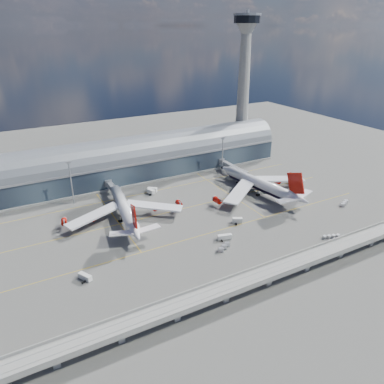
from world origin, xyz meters
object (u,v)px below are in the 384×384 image
service_truck_0 (85,277)px  service_truck_2 (225,237)px  control_tower (243,87)px  airliner_right (260,184)px  service_truck_5 (152,190)px  service_truck_3 (298,184)px  cargo_train_0 (224,247)px  floodlight_mast_right (222,155)px  service_truck_1 (237,220)px  floodlight_mast_left (71,182)px  cargo_train_1 (331,237)px  service_truck_4 (151,192)px  cargo_train_2 (344,203)px  airliner_left (125,210)px

service_truck_0 → service_truck_2: bearing=-29.3°
control_tower → airliner_right: control_tower is taller
control_tower → service_truck_5: (-89.27, -33.54, -50.20)m
airliner_right → service_truck_2: airliner_right is taller
service_truck_3 → cargo_train_0: bearing=-152.6°
floodlight_mast_right → service_truck_1: floodlight_mast_right is taller
floodlight_mast_left → cargo_train_1: (99.25, -96.99, -12.85)m
control_tower → cargo_train_1: bearing=-106.0°
cargo_train_1 → floodlight_mast_right: bearing=-19.5°
service_truck_1 → service_truck_2: 17.85m
airliner_right → service_truck_1: 41.78m
service_truck_4 → floodlight_mast_right: bearing=-9.5°
service_truck_1 → floodlight_mast_right: bearing=3.1°
service_truck_1 → cargo_train_2: (65.69, -11.54, -0.53)m
control_tower → floodlight_mast_left: (-135.00, -28.00, -38.00)m
service_truck_2 → cargo_train_1: 51.06m
floodlight_mast_left → service_truck_4: bearing=-10.3°
service_truck_1 → cargo_train_0: (-19.44, -17.15, -0.51)m
cargo_train_0 → cargo_train_1: cargo_train_0 is taller
cargo_train_1 → airliner_right: bearing=-21.8°
service_truck_5 → cargo_train_2: size_ratio=0.73×
service_truck_0 → floodlight_mast_left: bearing=52.2°
service_truck_1 → service_truck_4: service_truck_4 is taller
service_truck_2 → service_truck_4: (-10.04, 65.45, 0.19)m
control_tower → service_truck_2: (-81.05, -101.44, -50.35)m
floodlight_mast_left → service_truck_0: size_ratio=4.05×
service_truck_0 → service_truck_4: (55.89, 64.50, 0.16)m
service_truck_1 → cargo_train_0: 25.92m
cargo_train_1 → service_truck_0: bearing=58.5°
airliner_left → cargo_train_0: (29.80, -48.57, -4.87)m
floodlight_mast_left → floodlight_mast_right: size_ratio=1.00×
floodlight_mast_left → service_truck_5: 47.66m
floodlight_mast_right → service_truck_0: (-111.98, -72.48, -12.32)m
airliner_left → service_truck_1: size_ratio=12.18×
airliner_right → cargo_train_1: size_ratio=7.81×
service_truck_4 → cargo_train_1: 104.80m
service_truck_1 → service_truck_5: (-22.78, 57.59, -0.03)m
service_truck_3 → cargo_train_0: size_ratio=0.72×
service_truck_4 → cargo_train_0: bearing=-103.5°
airliner_left → cargo_train_0: bearing=-50.1°
control_tower → floodlight_mast_left: control_tower is taller
service_truck_2 → cargo_train_0: (-4.87, -6.84, -0.33)m
airliner_left → service_truck_0: size_ratio=10.53×
service_truck_4 → control_tower: bearing=3.9°
control_tower → cargo_train_0: size_ratio=12.79×
service_truck_1 → cargo_train_0: bearing=161.1°
airliner_right → cargo_train_2: 48.73m
control_tower → service_truck_3: size_ratio=17.87×
floodlight_mast_left → service_truck_5: floodlight_mast_left is taller
floodlight_mast_left → service_truck_5: (45.73, -5.54, -12.20)m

